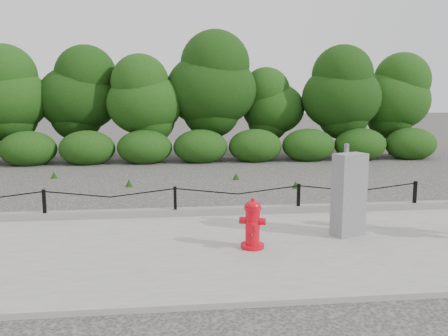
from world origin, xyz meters
TOP-DOWN VIEW (x-y plane):
  - ground at (0.00, 0.00)m, footprint 90.00×90.00m
  - sidewalk at (0.00, -2.00)m, footprint 14.00×4.00m
  - curb at (0.00, 0.05)m, footprint 14.00×0.22m
  - chain_barrier at (0.00, 0.00)m, footprint 10.06×0.06m
  - treeline at (0.13, 8.94)m, footprint 20.23×3.46m
  - fire_hydrant at (1.19, -2.08)m, footprint 0.48×0.48m
  - utility_cabinet at (2.94, -1.57)m, footprint 0.61×0.49m

SIDE VIEW (x-z plane):
  - ground at x=0.00m, z-range 0.00..0.00m
  - sidewalk at x=0.00m, z-range 0.00..0.08m
  - curb at x=0.00m, z-range 0.08..0.22m
  - chain_barrier at x=0.00m, z-range 0.16..0.76m
  - fire_hydrant at x=1.19m, z-range 0.06..0.86m
  - utility_cabinet at x=2.94m, z-range 0.01..1.57m
  - treeline at x=0.13m, z-range 0.12..4.81m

